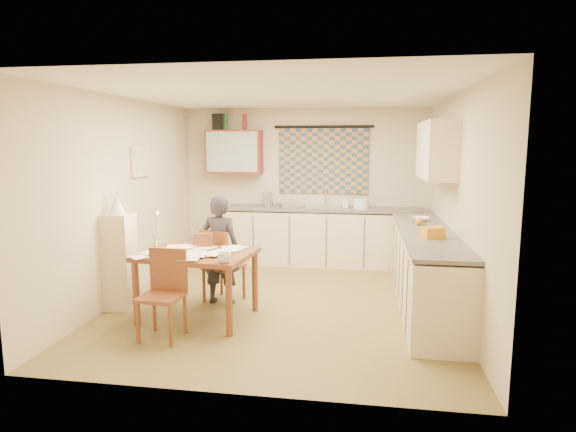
% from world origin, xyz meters
% --- Properties ---
extents(floor, '(4.00, 4.50, 0.02)m').
position_xyz_m(floor, '(0.00, 0.00, -0.01)').
color(floor, brown).
rests_on(floor, ground).
extents(ceiling, '(4.00, 4.50, 0.02)m').
position_xyz_m(ceiling, '(0.00, 0.00, 2.51)').
color(ceiling, white).
rests_on(ceiling, floor).
extents(wall_back, '(4.00, 0.02, 2.50)m').
position_xyz_m(wall_back, '(0.00, 2.26, 1.25)').
color(wall_back, beige).
rests_on(wall_back, floor).
extents(wall_front, '(4.00, 0.02, 2.50)m').
position_xyz_m(wall_front, '(0.00, -2.26, 1.25)').
color(wall_front, beige).
rests_on(wall_front, floor).
extents(wall_left, '(0.02, 4.50, 2.50)m').
position_xyz_m(wall_left, '(-2.01, 0.00, 1.25)').
color(wall_left, beige).
rests_on(wall_left, floor).
extents(wall_right, '(0.02, 4.50, 2.50)m').
position_xyz_m(wall_right, '(2.01, 0.00, 1.25)').
color(wall_right, beige).
rests_on(wall_right, floor).
extents(window_blind, '(1.45, 0.03, 1.05)m').
position_xyz_m(window_blind, '(0.30, 2.22, 1.65)').
color(window_blind, '#304D6C').
rests_on(window_blind, wall_back).
extents(curtain_rod, '(1.60, 0.04, 0.04)m').
position_xyz_m(curtain_rod, '(0.30, 2.20, 2.20)').
color(curtain_rod, black).
rests_on(curtain_rod, wall_back).
extents(wall_cabinet, '(0.90, 0.34, 0.70)m').
position_xyz_m(wall_cabinet, '(-1.15, 2.08, 1.80)').
color(wall_cabinet, maroon).
rests_on(wall_cabinet, wall_back).
extents(wall_cabinet_glass, '(0.84, 0.02, 0.64)m').
position_xyz_m(wall_cabinet_glass, '(-1.15, 1.91, 1.80)').
color(wall_cabinet_glass, '#99B2A5').
rests_on(wall_cabinet_glass, wall_back).
extents(upper_cabinet_right, '(0.34, 1.30, 0.70)m').
position_xyz_m(upper_cabinet_right, '(1.83, 0.55, 1.85)').
color(upper_cabinet_right, beige).
rests_on(upper_cabinet_right, wall_right).
extents(framed_print, '(0.04, 0.50, 0.40)m').
position_xyz_m(framed_print, '(-1.97, 0.40, 1.70)').
color(framed_print, beige).
rests_on(framed_print, wall_left).
extents(print_canvas, '(0.01, 0.42, 0.32)m').
position_xyz_m(print_canvas, '(-1.95, 0.40, 1.70)').
color(print_canvas, '#E8EBCC').
rests_on(print_canvas, wall_left).
extents(counter_back, '(3.30, 0.62, 0.92)m').
position_xyz_m(counter_back, '(0.41, 1.95, 0.45)').
color(counter_back, beige).
rests_on(counter_back, floor).
extents(counter_right, '(0.62, 2.95, 0.92)m').
position_xyz_m(counter_right, '(1.70, 0.08, 0.45)').
color(counter_right, beige).
rests_on(counter_right, floor).
extents(stove, '(0.55, 0.55, 0.86)m').
position_xyz_m(stove, '(1.70, -0.77, 0.43)').
color(stove, white).
rests_on(stove, floor).
extents(sink, '(0.60, 0.51, 0.10)m').
position_xyz_m(sink, '(0.33, 1.95, 0.88)').
color(sink, silver).
rests_on(sink, counter_back).
extents(tap, '(0.03, 0.03, 0.28)m').
position_xyz_m(tap, '(0.35, 2.13, 1.06)').
color(tap, silver).
rests_on(tap, counter_back).
extents(dish_rack, '(0.44, 0.42, 0.06)m').
position_xyz_m(dish_rack, '(-0.20, 1.95, 0.95)').
color(dish_rack, silver).
rests_on(dish_rack, counter_back).
extents(kettle, '(0.22, 0.22, 0.24)m').
position_xyz_m(kettle, '(-0.57, 1.95, 1.04)').
color(kettle, silver).
rests_on(kettle, counter_back).
extents(mixing_bowl, '(0.30, 0.30, 0.16)m').
position_xyz_m(mixing_bowl, '(0.93, 1.95, 1.00)').
color(mixing_bowl, white).
rests_on(mixing_bowl, counter_back).
extents(soap_bottle, '(0.10, 0.10, 0.20)m').
position_xyz_m(soap_bottle, '(0.68, 2.00, 1.02)').
color(soap_bottle, white).
rests_on(soap_bottle, counter_back).
extents(bowl, '(0.39, 0.39, 0.06)m').
position_xyz_m(bowl, '(1.70, 0.80, 0.95)').
color(bowl, white).
rests_on(bowl, counter_right).
extents(orange_bag, '(0.26, 0.23, 0.12)m').
position_xyz_m(orange_bag, '(1.70, -0.36, 0.98)').
color(orange_bag, orange).
rests_on(orange_bag, counter_right).
extents(fruit_orange, '(0.10, 0.10, 0.10)m').
position_xyz_m(fruit_orange, '(1.65, 0.47, 0.97)').
color(fruit_orange, orange).
rests_on(fruit_orange, counter_right).
extents(speaker, '(0.20, 0.23, 0.26)m').
position_xyz_m(speaker, '(-1.43, 2.08, 2.28)').
color(speaker, black).
rests_on(speaker, wall_cabinet).
extents(bottle_green, '(0.08, 0.08, 0.26)m').
position_xyz_m(bottle_green, '(-1.29, 2.08, 2.28)').
color(bottle_green, '#195926').
rests_on(bottle_green, wall_cabinet).
extents(bottle_brown, '(0.09, 0.09, 0.26)m').
position_xyz_m(bottle_brown, '(-0.97, 2.08, 2.28)').
color(bottle_brown, maroon).
rests_on(bottle_brown, wall_cabinet).
extents(dining_table, '(1.28, 1.03, 0.75)m').
position_xyz_m(dining_table, '(-0.84, -0.69, 0.38)').
color(dining_table, brown).
rests_on(dining_table, floor).
extents(chair_far, '(0.53, 0.53, 0.91)m').
position_xyz_m(chair_far, '(-0.73, -0.09, 0.28)').
color(chair_far, brown).
rests_on(chair_far, floor).
extents(chair_near, '(0.42, 0.42, 0.88)m').
position_xyz_m(chair_near, '(-1.01, -1.28, 0.27)').
color(chair_near, brown).
rests_on(chair_near, floor).
extents(person, '(0.55, 0.42, 1.33)m').
position_xyz_m(person, '(-0.74, -0.16, 0.67)').
color(person, black).
rests_on(person, floor).
extents(shelf_stand, '(0.32, 0.30, 1.13)m').
position_xyz_m(shelf_stand, '(-1.84, -0.54, 0.56)').
color(shelf_stand, beige).
rests_on(shelf_stand, floor).
extents(lampshade, '(0.20, 0.20, 0.22)m').
position_xyz_m(lampshade, '(-1.84, -0.54, 1.24)').
color(lampshade, beige).
rests_on(lampshade, shelf_stand).
extents(letter_rack, '(0.24, 0.14, 0.16)m').
position_xyz_m(letter_rack, '(-0.86, -0.43, 0.83)').
color(letter_rack, brown).
rests_on(letter_rack, dining_table).
extents(mug, '(0.20, 0.20, 0.10)m').
position_xyz_m(mug, '(-0.41, -1.10, 0.80)').
color(mug, white).
rests_on(mug, dining_table).
extents(magazine, '(0.35, 0.38, 0.03)m').
position_xyz_m(magazine, '(-1.31, -0.88, 0.76)').
color(magazine, maroon).
rests_on(magazine, dining_table).
extents(book, '(0.31, 0.34, 0.02)m').
position_xyz_m(book, '(-1.28, -0.76, 0.76)').
color(book, orange).
rests_on(book, dining_table).
extents(orange_box, '(0.13, 0.09, 0.04)m').
position_xyz_m(orange_box, '(-1.15, -0.94, 0.77)').
color(orange_box, orange).
rests_on(orange_box, dining_table).
extents(eyeglasses, '(0.14, 0.10, 0.02)m').
position_xyz_m(eyeglasses, '(-0.76, -0.98, 0.76)').
color(eyeglasses, black).
rests_on(eyeglasses, dining_table).
extents(candle_holder, '(0.07, 0.07, 0.18)m').
position_xyz_m(candle_holder, '(-1.36, -0.61, 0.84)').
color(candle_holder, silver).
rests_on(candle_holder, dining_table).
extents(candle, '(0.03, 0.03, 0.22)m').
position_xyz_m(candle, '(-1.33, -0.59, 1.04)').
color(candle, white).
rests_on(candle, dining_table).
extents(candle_flame, '(0.02, 0.02, 0.02)m').
position_xyz_m(candle_flame, '(-1.33, -0.58, 1.16)').
color(candle_flame, '#FFCC66').
rests_on(candle_flame, dining_table).
extents(papers, '(1.16, 0.91, 0.03)m').
position_xyz_m(papers, '(-0.91, -0.72, 0.76)').
color(papers, white).
rests_on(papers, dining_table).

